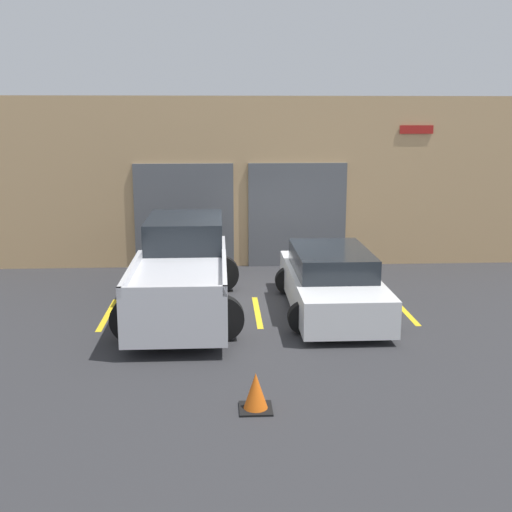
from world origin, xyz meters
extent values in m
plane|color=#2D2D30|center=(0.00, 0.00, 0.00)|extent=(28.00, 28.00, 0.00)
cube|color=tan|center=(0.00, 3.30, 2.27)|extent=(16.31, 0.60, 4.54)
cube|color=#595B60|center=(-1.72, 2.96, 1.40)|extent=(2.65, 0.08, 2.80)
cube|color=#595B60|center=(1.32, 2.96, 1.40)|extent=(2.65, 0.08, 2.80)
cube|color=#B21E19|center=(4.49, 2.97, 3.67)|extent=(0.90, 0.03, 0.22)
cube|color=silver|center=(-1.56, -1.22, 0.68)|extent=(1.82, 5.41, 0.89)
cube|color=#1E2328|center=(-1.56, 0.27, 1.46)|extent=(1.68, 2.44, 0.67)
cube|color=silver|center=(-2.43, -2.43, 1.22)|extent=(0.08, 2.98, 0.18)
cube|color=silver|center=(-0.69, -2.43, 1.22)|extent=(0.08, 2.98, 0.18)
cube|color=silver|center=(-1.56, -3.88, 1.22)|extent=(1.82, 0.08, 0.18)
cylinder|color=black|center=(-2.36, 0.46, 0.42)|extent=(0.85, 0.22, 0.85)
cylinder|color=black|center=(-0.76, 0.46, 0.42)|extent=(0.85, 0.22, 0.85)
cylinder|color=black|center=(-2.36, -2.89, 0.42)|extent=(0.85, 0.22, 0.85)
cylinder|color=black|center=(-0.76, -2.89, 0.42)|extent=(0.85, 0.22, 0.85)
cube|color=white|center=(1.56, -1.22, 0.49)|extent=(1.74, 4.47, 0.70)
cube|color=#1E2328|center=(1.56, -1.10, 1.08)|extent=(1.53, 2.46, 0.48)
cylinder|color=black|center=(0.80, 0.17, 0.31)|extent=(0.62, 0.22, 0.62)
cylinder|color=black|center=(2.32, 0.17, 0.31)|extent=(0.62, 0.22, 0.62)
cylinder|color=black|center=(0.80, -2.60, 0.31)|extent=(0.62, 0.22, 0.62)
cylinder|color=black|center=(2.32, -2.60, 0.31)|extent=(0.62, 0.22, 0.62)
cube|color=gold|center=(-3.12, -1.22, 0.00)|extent=(0.12, 2.20, 0.01)
cube|color=gold|center=(0.00, -1.22, 0.00)|extent=(0.12, 2.20, 0.01)
cube|color=gold|center=(3.12, -1.22, 0.00)|extent=(0.12, 2.20, 0.01)
cube|color=black|center=(-0.29, -5.77, 0.01)|extent=(0.47, 0.47, 0.03)
cone|color=orange|center=(-0.29, -5.77, 0.28)|extent=(0.36, 0.36, 0.55)
camera|label=1|loc=(-0.75, -14.12, 4.08)|focal=45.00mm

